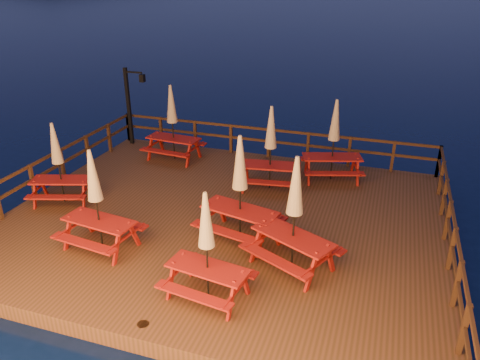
% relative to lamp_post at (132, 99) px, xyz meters
% --- Properties ---
extents(ground, '(500.00, 500.00, 0.00)m').
position_rel_lamp_post_xyz_m(ground, '(5.39, -4.55, -2.20)').
color(ground, '#051032').
rests_on(ground, ground).
extents(deck, '(12.00, 10.00, 0.40)m').
position_rel_lamp_post_xyz_m(deck, '(5.39, -4.55, -2.00)').
color(deck, '#452C16').
rests_on(deck, ground).
extents(deck_piles, '(11.44, 9.44, 1.40)m').
position_rel_lamp_post_xyz_m(deck_piles, '(5.39, -4.55, -2.50)').
color(deck_piles, '#321B10').
rests_on(deck_piles, ground).
extents(railing, '(11.80, 9.75, 1.10)m').
position_rel_lamp_post_xyz_m(railing, '(5.39, -2.77, -1.03)').
color(railing, '#321B10').
rests_on(railing, deck).
extents(lamp_post, '(0.85, 0.18, 3.00)m').
position_rel_lamp_post_xyz_m(lamp_post, '(0.00, 0.00, 0.00)').
color(lamp_post, black).
rests_on(lamp_post, deck).
extents(picnic_table_0, '(2.26, 2.04, 2.70)m').
position_rel_lamp_post_xyz_m(picnic_table_0, '(7.89, -1.01, -0.39)').
color(picnic_table_0, maroon).
rests_on(picnic_table_0, deck).
extents(picnic_table_1, '(1.92, 1.66, 2.48)m').
position_rel_lamp_post_xyz_m(picnic_table_1, '(6.30, -7.95, -0.51)').
color(picnic_table_1, maroon).
rests_on(picnic_table_1, deck).
extents(picnic_table_2, '(2.04, 1.73, 2.73)m').
position_rel_lamp_post_xyz_m(picnic_table_2, '(2.18, -0.99, -0.37)').
color(picnic_table_2, maroon).
rests_on(picnic_table_2, deck).
extents(picnic_table_3, '(2.28, 2.01, 2.81)m').
position_rel_lamp_post_xyz_m(picnic_table_3, '(6.20, -5.47, -0.34)').
color(picnic_table_3, maroon).
rests_on(picnic_table_3, deck).
extents(picnic_table_4, '(2.01, 1.73, 2.62)m').
position_rel_lamp_post_xyz_m(picnic_table_4, '(3.05, -6.99, -0.43)').
color(picnic_table_4, maroon).
rests_on(picnic_table_4, deck).
extents(picnic_table_5, '(2.08, 1.80, 2.68)m').
position_rel_lamp_post_xyz_m(picnic_table_5, '(6.14, -2.32, -0.40)').
color(picnic_table_5, maroon).
rests_on(picnic_table_5, deck).
extents(picnic_table_6, '(2.07, 1.87, 2.47)m').
position_rel_lamp_post_xyz_m(picnic_table_6, '(0.54, -5.17, -0.51)').
color(picnic_table_6, maroon).
rests_on(picnic_table_6, deck).
extents(picnic_table_7, '(2.44, 2.28, 2.78)m').
position_rel_lamp_post_xyz_m(picnic_table_7, '(7.75, -6.30, -0.35)').
color(picnic_table_7, maroon).
rests_on(picnic_table_7, deck).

